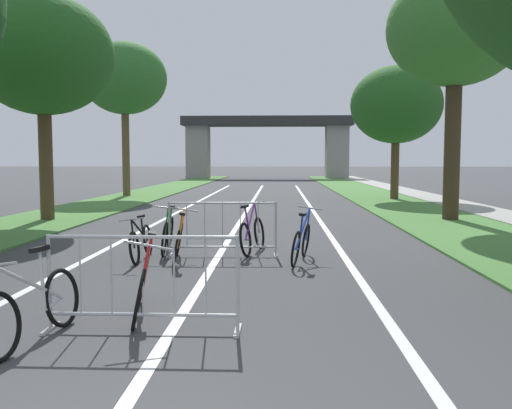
{
  "coord_description": "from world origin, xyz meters",
  "views": [
    {
      "loc": [
        1.16,
        -2.42,
        1.86
      ],
      "look_at": [
        0.73,
        7.79,
        1.02
      ],
      "focal_mm": 38.19,
      "sensor_mm": 36.0,
      "label": 1
    }
  ],
  "objects_px": {
    "tree_right_oak_near": "(456,29)",
    "tree_right_pine_near": "(396,105)",
    "bicycle_green_4": "(168,234)",
    "bicycle_silver_5": "(33,307)",
    "bicycle_blue_1": "(301,242)",
    "tree_left_cypress_far": "(124,79)",
    "bicycle_purple_3": "(252,234)",
    "bicycle_orange_0": "(178,241)",
    "bicycle_red_6": "(142,284)",
    "crowd_barrier_second": "(223,230)",
    "bicycle_black_2": "(141,242)",
    "crowd_barrier_nearest": "(143,284)",
    "tree_left_oak_mid": "(43,56)"
  },
  "relations": [
    {
      "from": "tree_left_oak_mid",
      "to": "bicycle_black_2",
      "type": "distance_m",
      "value": 9.01
    },
    {
      "from": "tree_left_cypress_far",
      "to": "bicycle_black_2",
      "type": "relative_size",
      "value": 4.69
    },
    {
      "from": "crowd_barrier_nearest",
      "to": "bicycle_blue_1",
      "type": "relative_size",
      "value": 1.22
    },
    {
      "from": "tree_left_cypress_far",
      "to": "crowd_barrier_second",
      "type": "distance_m",
      "value": 18.91
    },
    {
      "from": "bicycle_blue_1",
      "to": "bicycle_silver_5",
      "type": "height_order",
      "value": "bicycle_blue_1"
    },
    {
      "from": "crowd_barrier_second",
      "to": "bicycle_red_6",
      "type": "bearing_deg",
      "value": -97.4
    },
    {
      "from": "crowd_barrier_second",
      "to": "tree_right_pine_near",
      "type": "bearing_deg",
      "value": 66.86
    },
    {
      "from": "bicycle_purple_3",
      "to": "bicycle_blue_1",
      "type": "bearing_deg",
      "value": -32.71
    },
    {
      "from": "tree_left_oak_mid",
      "to": "bicycle_green_4",
      "type": "relative_size",
      "value": 4.07
    },
    {
      "from": "crowd_barrier_second",
      "to": "bicycle_black_2",
      "type": "relative_size",
      "value": 1.3
    },
    {
      "from": "tree_left_oak_mid",
      "to": "bicycle_black_2",
      "type": "xyz_separation_m",
      "value": [
        4.49,
        -6.31,
        -4.61
      ]
    },
    {
      "from": "crowd_barrier_nearest",
      "to": "tree_left_cypress_far",
      "type": "bearing_deg",
      "value": 106.17
    },
    {
      "from": "crowd_barrier_nearest",
      "to": "bicycle_silver_5",
      "type": "bearing_deg",
      "value": -157.93
    },
    {
      "from": "crowd_barrier_nearest",
      "to": "bicycle_green_4",
      "type": "distance_m",
      "value": 5.07
    },
    {
      "from": "crowd_barrier_nearest",
      "to": "bicycle_blue_1",
      "type": "height_order",
      "value": "crowd_barrier_nearest"
    },
    {
      "from": "tree_left_oak_mid",
      "to": "bicycle_purple_3",
      "type": "relative_size",
      "value": 3.99
    },
    {
      "from": "crowd_barrier_second",
      "to": "crowd_barrier_nearest",
      "type": "bearing_deg",
      "value": -94.82
    },
    {
      "from": "tree_right_oak_near",
      "to": "tree_right_pine_near",
      "type": "height_order",
      "value": "tree_right_oak_near"
    },
    {
      "from": "tree_right_oak_near",
      "to": "tree_right_pine_near",
      "type": "xyz_separation_m",
      "value": [
        0.15,
        8.75,
        -1.35
      ]
    },
    {
      "from": "tree_right_oak_near",
      "to": "bicycle_orange_0",
      "type": "bearing_deg",
      "value": -135.45
    },
    {
      "from": "tree_left_cypress_far",
      "to": "tree_right_pine_near",
      "type": "relative_size",
      "value": 1.25
    },
    {
      "from": "bicycle_orange_0",
      "to": "bicycle_red_6",
      "type": "bearing_deg",
      "value": -93.85
    },
    {
      "from": "crowd_barrier_second",
      "to": "bicycle_green_4",
      "type": "xyz_separation_m",
      "value": [
        -1.14,
        0.39,
        -0.14
      ]
    },
    {
      "from": "tree_left_cypress_far",
      "to": "bicycle_black_2",
      "type": "distance_m",
      "value": 18.93
    },
    {
      "from": "crowd_barrier_nearest",
      "to": "bicycle_red_6",
      "type": "relative_size",
      "value": 1.2
    },
    {
      "from": "tree_right_oak_near",
      "to": "bicycle_purple_3",
      "type": "distance_m",
      "value": 9.85
    },
    {
      "from": "bicycle_blue_1",
      "to": "bicycle_green_4",
      "type": "relative_size",
      "value": 1.04
    },
    {
      "from": "crowd_barrier_second",
      "to": "tree_right_oak_near",
      "type": "bearing_deg",
      "value": 45.26
    },
    {
      "from": "tree_right_oak_near",
      "to": "bicycle_blue_1",
      "type": "distance_m",
      "value": 9.97
    },
    {
      "from": "tree_left_cypress_far",
      "to": "bicycle_purple_3",
      "type": "bearing_deg",
      "value": -66.43
    },
    {
      "from": "tree_left_cypress_far",
      "to": "bicycle_purple_3",
      "type": "xyz_separation_m",
      "value": [
        7.18,
        -16.46,
        -5.51
      ]
    },
    {
      "from": "tree_right_oak_near",
      "to": "bicycle_purple_3",
      "type": "xyz_separation_m",
      "value": [
        -5.76,
        -5.95,
        -5.34
      ]
    },
    {
      "from": "bicycle_blue_1",
      "to": "bicycle_red_6",
      "type": "distance_m",
      "value": 4.1
    },
    {
      "from": "tree_right_oak_near",
      "to": "bicycle_blue_1",
      "type": "xyz_separation_m",
      "value": [
        -4.82,
        -6.9,
        -5.34
      ]
    },
    {
      "from": "tree_left_cypress_far",
      "to": "tree_right_pine_near",
      "type": "bearing_deg",
      "value": -7.65
    },
    {
      "from": "bicycle_black_2",
      "to": "tree_right_oak_near",
      "type": "bearing_deg",
      "value": -139.68
    },
    {
      "from": "tree_left_cypress_far",
      "to": "bicycle_blue_1",
      "type": "xyz_separation_m",
      "value": [
        8.12,
        -17.41,
        -5.52
      ]
    },
    {
      "from": "tree_right_pine_near",
      "to": "bicycle_silver_5",
      "type": "bearing_deg",
      "value": -111.34
    },
    {
      "from": "bicycle_black_2",
      "to": "bicycle_orange_0",
      "type": "bearing_deg",
      "value": 169.73
    },
    {
      "from": "bicycle_purple_3",
      "to": "crowd_barrier_second",
      "type": "bearing_deg",
      "value": -130.07
    },
    {
      "from": "bicycle_black_2",
      "to": "bicycle_purple_3",
      "type": "bearing_deg",
      "value": -157.29
    },
    {
      "from": "bicycle_silver_5",
      "to": "bicycle_black_2",
      "type": "bearing_deg",
      "value": -80.53
    },
    {
      "from": "bicycle_green_4",
      "to": "bicycle_red_6",
      "type": "relative_size",
      "value": 0.94
    },
    {
      "from": "bicycle_blue_1",
      "to": "bicycle_green_4",
      "type": "distance_m",
      "value": 2.79
    },
    {
      "from": "bicycle_green_4",
      "to": "bicycle_silver_5",
      "type": "bearing_deg",
      "value": 82.17
    },
    {
      "from": "crowd_barrier_nearest",
      "to": "bicycle_green_4",
      "type": "bearing_deg",
      "value": 98.56
    },
    {
      "from": "bicycle_black_2",
      "to": "bicycle_red_6",
      "type": "height_order",
      "value": "bicycle_red_6"
    },
    {
      "from": "bicycle_blue_1",
      "to": "bicycle_red_6",
      "type": "xyz_separation_m",
      "value": [
        -2.03,
        -3.57,
        0.02
      ]
    },
    {
      "from": "bicycle_purple_3",
      "to": "bicycle_silver_5",
      "type": "height_order",
      "value": "bicycle_purple_3"
    },
    {
      "from": "bicycle_red_6",
      "to": "crowd_barrier_nearest",
      "type": "bearing_deg",
      "value": 94.14
    }
  ]
}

